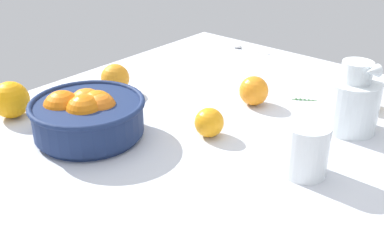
# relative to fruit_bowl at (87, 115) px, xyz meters

# --- Properties ---
(ground_plane) EXTENTS (1.34, 0.99, 0.03)m
(ground_plane) POSITION_rel_fruit_bowl_xyz_m (0.13, -0.16, -0.07)
(ground_plane) COLOR silver
(fruit_bowl) EXTENTS (0.25, 0.25, 0.11)m
(fruit_bowl) POSITION_rel_fruit_bowl_xyz_m (0.00, 0.00, 0.00)
(fruit_bowl) COLOR navy
(fruit_bowl) RESTS_ON ground_plane
(juice_pitcher) EXTENTS (0.12, 0.15, 0.17)m
(juice_pitcher) POSITION_rel_fruit_bowl_xyz_m (0.41, -0.42, 0.01)
(juice_pitcher) COLOR white
(juice_pitcher) RESTS_ON ground_plane
(second_glass) EXTENTS (0.09, 0.09, 0.10)m
(second_glass) POSITION_rel_fruit_bowl_xyz_m (0.17, -0.43, -0.01)
(second_glass) COLOR white
(second_glass) RESTS_ON ground_plane
(loose_orange_0) EXTENTS (0.07, 0.07, 0.07)m
(loose_orange_0) POSITION_rel_fruit_bowl_xyz_m (0.54, -0.40, -0.02)
(loose_orange_0) COLOR orange
(loose_orange_0) RESTS_ON ground_plane
(loose_orange_1) EXTENTS (0.09, 0.09, 0.09)m
(loose_orange_1) POSITION_rel_fruit_bowl_xyz_m (-0.06, 0.22, -0.01)
(loose_orange_1) COLOR orange
(loose_orange_1) RESTS_ON ground_plane
(loose_orange_2) EXTENTS (0.07, 0.07, 0.07)m
(loose_orange_2) POSITION_rel_fruit_bowl_xyz_m (0.38, -0.18, -0.02)
(loose_orange_2) COLOR orange
(loose_orange_2) RESTS_ON ground_plane
(loose_orange_3) EXTENTS (0.08, 0.08, 0.08)m
(loose_orange_3) POSITION_rel_fruit_bowl_xyz_m (0.21, 0.15, -0.01)
(loose_orange_3) COLOR orange
(loose_orange_3) RESTS_ON ground_plane
(loose_orange_4) EXTENTS (0.07, 0.07, 0.07)m
(loose_orange_4) POSITION_rel_fruit_bowl_xyz_m (0.17, -0.20, -0.02)
(loose_orange_4) COLOR orange
(loose_orange_4) RESTS_ON ground_plane
(spoon) EXTENTS (0.02, 0.14, 0.01)m
(spoon) POSITION_rel_fruit_bowl_xyz_m (0.73, 0.09, -0.05)
(spoon) COLOR silver
(spoon) RESTS_ON ground_plane
(herb_sprig_0) EXTENTS (0.04, 0.06, 0.01)m
(herb_sprig_0) POSITION_rel_fruit_bowl_xyz_m (0.48, -0.26, -0.05)
(herb_sprig_0) COLOR #417246
(herb_sprig_0) RESTS_ON ground_plane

